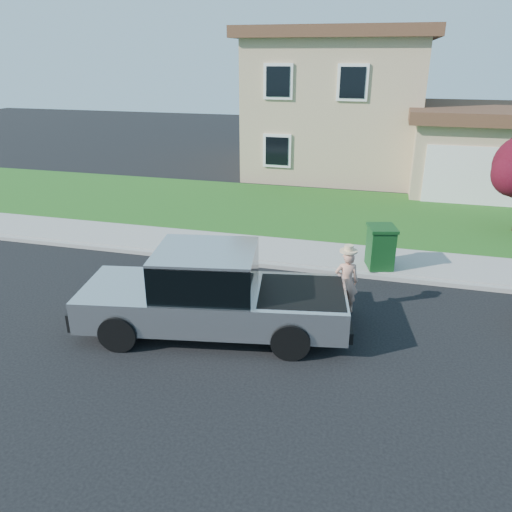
{
  "coord_description": "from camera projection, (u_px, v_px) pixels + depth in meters",
  "views": [
    {
      "loc": [
        2.74,
        -9.98,
        5.71
      ],
      "look_at": [
        -0.1,
        0.77,
        1.2
      ],
      "focal_mm": 35.0,
      "sensor_mm": 36.0,
      "label": 1
    }
  ],
  "objects": [
    {
      "name": "ground",
      "position": [
        252.0,
        315.0,
        11.74
      ],
      "size": [
        80.0,
        80.0,
        0.0
      ],
      "primitive_type": "plane",
      "color": "black",
      "rests_on": "ground"
    },
    {
      "name": "curb",
      "position": [
        313.0,
        270.0,
        14.07
      ],
      "size": [
        40.0,
        0.2,
        0.12
      ],
      "primitive_type": "cube",
      "color": "gray",
      "rests_on": "ground"
    },
    {
      "name": "sidewalk",
      "position": [
        319.0,
        255.0,
        15.05
      ],
      "size": [
        40.0,
        2.0,
        0.15
      ],
      "primitive_type": "cube",
      "color": "gray",
      "rests_on": "ground"
    },
    {
      "name": "lawn",
      "position": [
        335.0,
        213.0,
        19.09
      ],
      "size": [
        40.0,
        7.0,
        0.1
      ],
      "primitive_type": "cube",
      "color": "#175018",
      "rests_on": "ground"
    },
    {
      "name": "house",
      "position": [
        363.0,
        109.0,
        24.91
      ],
      "size": [
        14.0,
        11.3,
        6.85
      ],
      "color": "tan",
      "rests_on": "ground"
    },
    {
      "name": "pickup_truck",
      "position": [
        212.0,
        294.0,
        10.76
      ],
      "size": [
        6.09,
        2.93,
        1.92
      ],
      "rotation": [
        0.0,
        0.0,
        0.17
      ],
      "color": "black",
      "rests_on": "ground"
    },
    {
      "name": "woman",
      "position": [
        346.0,
        280.0,
        11.66
      ],
      "size": [
        0.62,
        0.47,
        1.68
      ],
      "rotation": [
        0.0,
        0.0,
        3.34
      ],
      "color": "tan",
      "rests_on": "ground"
    },
    {
      "name": "trash_bin",
      "position": [
        381.0,
        247.0,
        13.83
      ],
      "size": [
        0.92,
        1.0,
        1.19
      ],
      "rotation": [
        0.0,
        0.0,
        0.26
      ],
      "color": "#103C16",
      "rests_on": "sidewalk"
    }
  ]
}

